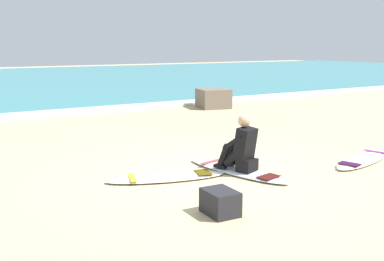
{
  "coord_description": "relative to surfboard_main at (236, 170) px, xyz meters",
  "views": [
    {
      "loc": [
        -4.35,
        -6.3,
        2.16
      ],
      "look_at": [
        0.15,
        1.06,
        0.55
      ],
      "focal_mm": 43.57,
      "sensor_mm": 36.0,
      "label": 1
    }
  ],
  "objects": [
    {
      "name": "ground_plane",
      "position": [
        -0.3,
        0.14,
        -0.04
      ],
      "size": [
        80.0,
        80.0,
        0.0
      ],
      "primitive_type": "plane",
      "color": "#CCB584"
    },
    {
      "name": "shoreline_rock",
      "position": [
        4.2,
        6.92,
        0.29
      ],
      "size": [
        1.17,
        1.17,
        0.65
      ],
      "primitive_type": "cube",
      "rotation": [
        0.0,
        0.0,
        2.93
      ],
      "color": "#756656",
      "rests_on": "ground"
    },
    {
      "name": "beach_bag",
      "position": [
        -1.37,
        -1.49,
        0.12
      ],
      "size": [
        0.38,
        0.5,
        0.32
      ],
      "primitive_type": "cube",
      "rotation": [
        0.0,
        0.0,
        -0.04
      ],
      "color": "#232328",
      "rests_on": "ground"
    },
    {
      "name": "surfboard_main",
      "position": [
        0.0,
        0.0,
        0.0
      ],
      "size": [
        0.94,
        2.23,
        0.08
      ],
      "color": "silver",
      "rests_on": "ground"
    },
    {
      "name": "surfer_seated",
      "position": [
        0.01,
        -0.11,
        0.4
      ],
      "size": [
        0.54,
        0.77,
        0.95
      ],
      "color": "black",
      "rests_on": "surfboard_main"
    },
    {
      "name": "breaking_foam",
      "position": [
        -0.3,
        8.15,
        0.02
      ],
      "size": [
        80.0,
        0.9,
        0.11
      ],
      "primitive_type": "cube",
      "color": "white",
      "rests_on": "ground"
    },
    {
      "name": "surfboard_spare_far",
      "position": [
        2.53,
        -0.61,
        0.0
      ],
      "size": [
        2.17,
        1.11,
        0.08
      ],
      "color": "#EFE5C6",
      "rests_on": "ground"
    },
    {
      "name": "surfboard_spare_near",
      "position": [
        -1.22,
        0.25,
        0.0
      ],
      "size": [
        2.02,
        1.05,
        0.08
      ],
      "color": "white",
      "rests_on": "ground"
    }
  ]
}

